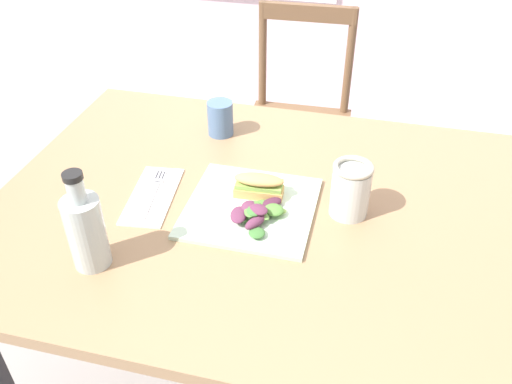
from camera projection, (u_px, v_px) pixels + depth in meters
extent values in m
cube|color=#997551|center=(276.00, 211.00, 1.21)|extent=(1.29, 0.92, 0.03)
cube|color=#2D2D33|center=(136.00, 201.00, 1.85)|extent=(0.07, 0.07, 0.71)
cube|color=#2D2D33|center=(485.00, 256.00, 1.63)|extent=(0.07, 0.07, 0.71)
cylinder|color=brown|center=(244.00, 197.00, 2.10)|extent=(0.03, 0.03, 0.43)
cylinder|color=brown|center=(330.00, 208.00, 2.04)|extent=(0.03, 0.03, 0.43)
cylinder|color=brown|center=(261.00, 152.00, 2.37)|extent=(0.03, 0.03, 0.43)
cylinder|color=brown|center=(338.00, 161.00, 2.31)|extent=(0.03, 0.03, 0.43)
cube|color=brown|center=(296.00, 131.00, 2.07)|extent=(0.41, 0.41, 0.02)
cylinder|color=brown|center=(263.00, 55.00, 2.11)|extent=(0.03, 0.03, 0.42)
cylinder|color=brown|center=(349.00, 63.00, 2.05)|extent=(0.03, 0.03, 0.42)
cube|color=brown|center=(308.00, 13.00, 1.97)|extent=(0.36, 0.04, 0.06)
cube|color=beige|center=(252.00, 208.00, 1.19)|extent=(0.28, 0.28, 0.01)
cube|color=tan|center=(259.00, 191.00, 1.21)|extent=(0.11, 0.05, 0.02)
cube|color=#84A84C|center=(259.00, 184.00, 1.21)|extent=(0.11, 0.05, 0.01)
ellipsoid|color=tan|center=(259.00, 180.00, 1.20)|extent=(0.12, 0.05, 0.02)
ellipsoid|color=#3D7033|center=(248.00, 216.00, 1.15)|extent=(0.04, 0.05, 0.02)
ellipsoid|color=#3D7033|center=(257.00, 233.00, 1.10)|extent=(0.05, 0.05, 0.01)
ellipsoid|color=#84A84C|center=(274.00, 210.00, 1.16)|extent=(0.06, 0.03, 0.01)
ellipsoid|color=#518438|center=(262.00, 205.00, 1.17)|extent=(0.05, 0.05, 0.01)
ellipsoid|color=#4C2338|center=(270.00, 203.00, 1.18)|extent=(0.06, 0.06, 0.02)
ellipsoid|color=#518438|center=(252.00, 209.00, 1.14)|extent=(0.03, 0.06, 0.01)
ellipsoid|color=#602D47|center=(249.00, 207.00, 1.15)|extent=(0.04, 0.04, 0.02)
ellipsoid|color=#602D47|center=(258.00, 210.00, 1.13)|extent=(0.05, 0.05, 0.01)
ellipsoid|color=#6B9E47|center=(258.00, 213.00, 1.15)|extent=(0.07, 0.06, 0.01)
ellipsoid|color=#602D47|center=(255.00, 222.00, 1.12)|extent=(0.05, 0.06, 0.02)
ellipsoid|color=#3D7033|center=(254.00, 210.00, 1.13)|extent=(0.03, 0.04, 0.01)
ellipsoid|color=#518438|center=(274.00, 210.00, 1.16)|extent=(0.06, 0.05, 0.02)
ellipsoid|color=#602D47|center=(239.00, 215.00, 1.14)|extent=(0.04, 0.06, 0.01)
cube|color=silver|center=(153.00, 196.00, 1.23)|extent=(0.12, 0.24, 0.00)
cube|color=silver|center=(150.00, 200.00, 1.21)|extent=(0.03, 0.14, 0.00)
cube|color=silver|center=(160.00, 177.00, 1.29)|extent=(0.03, 0.05, 0.00)
cube|color=#38383D|center=(163.00, 175.00, 1.29)|extent=(0.01, 0.03, 0.00)
cube|color=#38383D|center=(160.00, 175.00, 1.29)|extent=(0.01, 0.03, 0.00)
cube|color=#38383D|center=(157.00, 175.00, 1.29)|extent=(0.01, 0.03, 0.00)
cylinder|color=black|center=(89.00, 242.00, 1.03)|extent=(0.07, 0.07, 0.11)
cylinder|color=#B2BCB7|center=(87.00, 233.00, 1.02)|extent=(0.07, 0.07, 0.15)
cylinder|color=#B2BCB7|center=(76.00, 190.00, 0.96)|extent=(0.03, 0.03, 0.05)
cylinder|color=black|center=(72.00, 176.00, 0.94)|extent=(0.04, 0.04, 0.01)
cylinder|color=#995623|center=(350.00, 196.00, 1.16)|extent=(0.08, 0.08, 0.09)
cylinder|color=silver|center=(350.00, 192.00, 1.15)|extent=(0.09, 0.09, 0.11)
torus|color=#B7B29E|center=(353.00, 168.00, 1.12)|extent=(0.09, 0.09, 0.01)
cylinder|color=#4C6B93|center=(220.00, 118.00, 1.44)|extent=(0.07, 0.07, 0.09)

